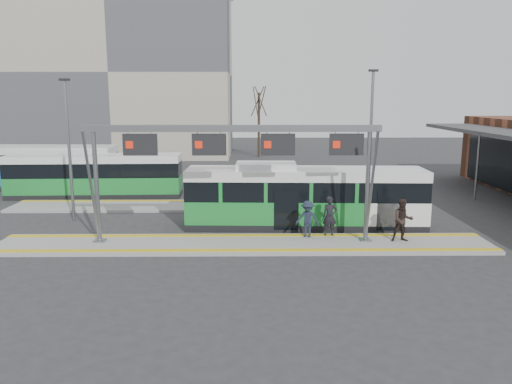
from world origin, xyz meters
TOP-DOWN VIEW (x-y plane):
  - ground at (0.00, 0.00)m, footprint 120.00×120.00m
  - platform_main at (0.00, 0.00)m, footprint 22.00×3.00m
  - platform_second at (-4.00, 8.00)m, footprint 20.00×3.00m
  - tactile_main at (0.00, 0.00)m, footprint 22.00×2.65m
  - tactile_second at (-4.00, 9.15)m, footprint 20.00×0.35m
  - gantry at (-0.35, 0.25)m, footprint 13.00×1.68m
  - apartment_block at (-14.00, 36.00)m, footprint 24.50×12.50m
  - hero_bus at (3.04, 3.36)m, footprint 12.04×2.96m
  - bg_bus_green at (-9.99, 11.30)m, footprint 11.30×2.74m
  - bg_bus_blue at (-15.44, 14.39)m, footprint 11.89×2.95m
  - passenger_a at (3.99, 1.10)m, footprint 0.71×0.50m
  - passenger_b at (7.12, 0.18)m, footprint 0.96×0.75m
  - passenger_c at (2.93, 0.88)m, footprint 1.24×0.92m
  - tree_left at (-4.43, 31.52)m, footprint 1.40×1.40m
  - tree_mid at (1.22, 33.81)m, footprint 1.40×1.40m
  - tree_far at (-18.42, 31.92)m, footprint 1.40×1.40m
  - lamp_west at (-9.15, 4.59)m, footprint 0.50×0.25m
  - lamp_east at (6.93, 6.05)m, footprint 0.50×0.25m

SIDE VIEW (x-z plane):
  - ground at x=0.00m, z-range 0.00..0.00m
  - platform_main at x=0.00m, z-range 0.00..0.15m
  - platform_second at x=-4.00m, z-range 0.00..0.15m
  - tactile_main at x=0.00m, z-range 0.15..0.17m
  - tactile_second at x=-4.00m, z-range 0.15..0.17m
  - passenger_c at x=2.93m, z-range 0.15..1.86m
  - passenger_a at x=3.99m, z-range 0.15..2.01m
  - passenger_b at x=7.12m, z-range 0.15..2.08m
  - bg_bus_green at x=-9.99m, z-range -0.02..2.79m
  - hero_bus at x=3.04m, z-range -0.14..3.15m
  - bg_bus_blue at x=-15.44m, z-range -0.02..3.06m
  - lamp_west at x=-9.15m, z-range 0.24..7.70m
  - lamp_east at x=6.93m, z-range 0.24..8.24m
  - gantry at x=-0.35m, z-range 1.70..6.90m
  - tree_far at x=-18.42m, z-range 1.92..9.36m
  - tree_left at x=-4.43m, z-range 1.96..9.54m
  - tree_mid at x=1.22m, z-range 2.05..9.98m
  - apartment_block at x=-14.00m, z-range 0.01..18.41m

